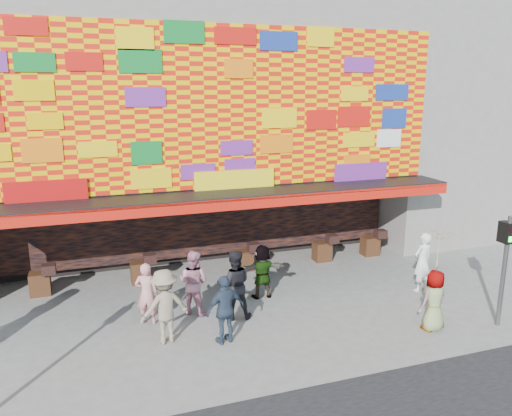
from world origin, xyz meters
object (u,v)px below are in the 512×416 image
at_px(signal_right, 505,259).
at_px(ped_f, 262,271).
at_px(ped_c, 234,285).
at_px(ped_e, 225,309).
at_px(ped_i, 194,282).
at_px(ped_b, 147,294).
at_px(ped_h, 423,262).
at_px(ped_d, 165,306).
at_px(ped_g, 434,301).
at_px(parasol, 439,249).

relative_size(signal_right, ped_f, 1.82).
distance_m(ped_c, ped_e, 1.37).
distance_m(ped_e, ped_i, 1.93).
xyz_separation_m(ped_b, ped_h, (8.33, -0.48, 0.08)).
height_order(ped_d, ped_f, ped_d).
distance_m(ped_c, ped_h, 6.03).
distance_m(signal_right, ped_g, 2.14).
distance_m(ped_d, ped_h, 8.05).
distance_m(signal_right, ped_c, 7.12).
bearing_deg(ped_g, ped_h, -126.76).
height_order(signal_right, ped_e, signal_right).
relative_size(ped_e, parasol, 0.89).
bearing_deg(ped_i, ped_f, -128.34).
xyz_separation_m(ped_b, ped_g, (6.99, -2.76, -0.04)).
distance_m(ped_d, ped_f, 3.63).
height_order(ped_g, ped_i, ped_i).
xyz_separation_m(ped_e, ped_h, (6.62, 1.17, 0.06)).
bearing_deg(ped_i, ped_e, 143.06).
bearing_deg(signal_right, ped_d, 167.03).
bearing_deg(ped_g, ped_e, -18.20).
height_order(ped_b, ped_e, ped_e).
relative_size(ped_e, ped_f, 1.07).
bearing_deg(parasol, ped_b, 158.41).
xyz_separation_m(signal_right, parasol, (-1.84, 0.34, 0.35)).
relative_size(ped_b, ped_d, 0.91).
xyz_separation_m(ped_c, ped_i, (-0.98, 0.66, -0.06)).
bearing_deg(ped_e, ped_f, -142.28).
distance_m(ped_c, ped_f, 1.59).
relative_size(ped_b, ped_i, 0.94).
xyz_separation_m(ped_e, parasol, (5.28, -1.11, 1.33)).
bearing_deg(ped_i, ped_h, -144.50).
xyz_separation_m(signal_right, ped_h, (-0.50, 2.62, -0.92)).
bearing_deg(ped_d, parasol, 155.42).
xyz_separation_m(ped_d, parasol, (6.68, -1.63, 1.26)).
distance_m(signal_right, ped_h, 2.82).
height_order(ped_h, parasol, parasol).
bearing_deg(ped_h, ped_f, -24.68).
bearing_deg(signal_right, ped_g, 169.60).
xyz_separation_m(ped_f, ped_i, (-2.16, -0.39, 0.09)).
bearing_deg(ped_g, ped_c, -32.87).
xyz_separation_m(ped_d, ped_f, (3.17, 1.77, -0.12)).
bearing_deg(ped_c, ped_e, 76.08).
distance_m(ped_f, ped_h, 4.98).
xyz_separation_m(ped_c, ped_g, (4.69, -2.35, -0.15)).
relative_size(ped_c, ped_h, 1.03).
distance_m(ped_b, parasol, 7.63).
height_order(ped_c, ped_f, ped_c).
bearing_deg(ped_h, signal_right, 89.04).
distance_m(signal_right, ped_b, 9.41).
distance_m(ped_b, ped_i, 1.34).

